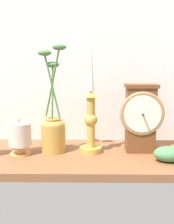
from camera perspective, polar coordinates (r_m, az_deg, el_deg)
name	(u,v)px	position (r cm, az deg, el deg)	size (l,w,h in cm)	color
ground_plane	(74,157)	(94.76, -2.76, -9.09)	(100.00, 36.00, 2.40)	brown
back_wall	(76,56)	(108.32, -2.28, 11.35)	(120.00, 2.00, 65.00)	silver
mantel_clock	(141,117)	(95.14, 10.88, -1.00)	(14.56, 10.13, 22.85)	brown
candlestick_tall_left	(91,116)	(92.59, 0.78, -0.79)	(7.33, 7.33, 37.58)	gold
brass_vase_jar	(53,127)	(94.70, -6.90, -3.13)	(9.41, 8.24, 35.61)	#BC8A3C
pillar_candle_near_clock	(20,137)	(94.29, -13.51, -4.97)	(7.46, 7.46, 11.68)	tan
ivy_sprig	(169,154)	(89.63, 16.39, -8.18)	(9.53, 6.67, 4.75)	#48804E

